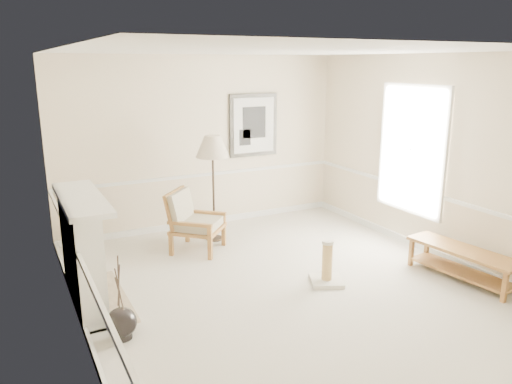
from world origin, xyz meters
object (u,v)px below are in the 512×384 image
bench (463,259)px  scratching_post (327,270)px  floor_vase (122,323)px  floor_lamp (213,149)px  armchair (191,219)px

bench → scratching_post: size_ratio=2.65×
floor_vase → bench: size_ratio=0.60×
floor_vase → bench: bearing=-7.6°
floor_lamp → scratching_post: floor_lamp is taller
bench → scratching_post: 1.79m
floor_vase → floor_lamp: 3.34m
bench → scratching_post: scratching_post is taller
scratching_post → armchair: bearing=120.7°
armchair → scratching_post: armchair is taller
floor_vase → floor_lamp: (2.00, 2.34, 1.30)m
armchair → bench: bearing=-91.0°
armchair → floor_lamp: floor_lamp is taller
floor_vase → scratching_post: (2.66, 0.15, 0.01)m
armchair → floor_lamp: bearing=-18.2°
armchair → floor_lamp: 1.12m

